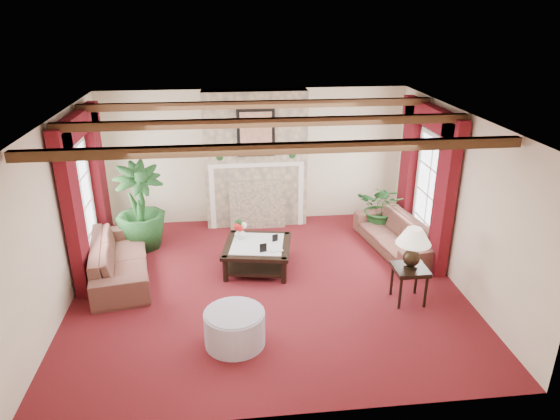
{
  "coord_description": "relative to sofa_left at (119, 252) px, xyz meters",
  "views": [
    {
      "loc": [
        -0.58,
        -6.92,
        4.14
      ],
      "look_at": [
        0.24,
        0.4,
        1.14
      ],
      "focal_mm": 32.0,
      "sensor_mm": 36.0,
      "label": 1
    }
  ],
  "objects": [
    {
      "name": "flower_vase",
      "position": [
        1.99,
        0.27,
        0.11
      ],
      "size": [
        0.28,
        0.28,
        0.19
      ],
      "primitive_type": "imported",
      "rotation": [
        0.0,
        0.0,
        -0.22
      ],
      "color": "silver",
      "rests_on": "coffee_table"
    },
    {
      "name": "potted_palm",
      "position": [
        0.22,
        1.07,
        0.02
      ],
      "size": [
        2.1,
        2.27,
        0.89
      ],
      "primitive_type": "imported",
      "rotation": [
        0.0,
        0.0,
        0.43
      ],
      "color": "black",
      "rests_on": "ground"
    },
    {
      "name": "book",
      "position": [
        2.46,
        -0.22,
        0.15
      ],
      "size": [
        0.21,
        0.09,
        0.27
      ],
      "primitive_type": "imported",
      "rotation": [
        0.0,
        0.0,
        0.17
      ],
      "color": "black",
      "rests_on": "coffee_table"
    },
    {
      "name": "right_wall",
      "position": [
        5.38,
        -0.6,
        0.92
      ],
      "size": [
        0.02,
        5.5,
        2.7
      ],
      "primitive_type": "cube",
      "color": "beige",
      "rests_on": "ground"
    },
    {
      "name": "photo_frame_b",
      "position": [
        2.57,
        0.08,
        0.08
      ],
      "size": [
        0.1,
        0.06,
        0.13
      ],
      "primitive_type": null,
      "rotation": [
        0.0,
        0.0,
        0.41
      ],
      "color": "black",
      "rests_on": "coffee_table"
    },
    {
      "name": "table_lamp",
      "position": [
        4.45,
        -1.27,
        0.47
      ],
      "size": [
        0.51,
        0.51,
        0.65
      ],
      "primitive_type": null,
      "color": "black",
      "rests_on": "side_table"
    },
    {
      "name": "ceiling_beams",
      "position": [
        2.38,
        -0.6,
        2.21
      ],
      "size": [
        6.0,
        3.0,
        0.12
      ],
      "primitive_type": null,
      "color": "#3D2613",
      "rests_on": "ceiling"
    },
    {
      "name": "ceiling",
      "position": [
        2.38,
        -0.6,
        2.27
      ],
      "size": [
        6.0,
        6.0,
        0.0
      ],
      "primitive_type": "plane",
      "rotation": [
        3.14,
        0.0,
        0.0
      ],
      "color": "white",
      "rests_on": "floor"
    },
    {
      "name": "fireplace",
      "position": [
        2.38,
        1.95,
        2.27
      ],
      "size": [
        2.0,
        0.52,
        2.7
      ],
      "primitive_type": null,
      "color": "tan",
      "rests_on": "ground"
    },
    {
      "name": "side_table",
      "position": [
        4.45,
        -1.27,
        -0.14
      ],
      "size": [
        0.56,
        0.56,
        0.57
      ],
      "primitive_type": null,
      "rotation": [
        0.0,
        0.0,
        0.17
      ],
      "color": "black",
      "rests_on": "ground"
    },
    {
      "name": "small_plant",
      "position": [
        4.79,
        1.26,
        -0.04
      ],
      "size": [
        1.81,
        1.82,
        0.78
      ],
      "primitive_type": "imported",
      "rotation": [
        0.0,
        0.0,
        -0.58
      ],
      "color": "black",
      "rests_on": "ground"
    },
    {
      "name": "french_door_right",
      "position": [
        5.35,
        0.4,
        1.7
      ],
      "size": [
        0.1,
        1.1,
        2.16
      ],
      "primitive_type": null,
      "color": "white",
      "rests_on": "ground"
    },
    {
      "name": "sofa_right",
      "position": [
        4.83,
        0.45,
        -0.03
      ],
      "size": [
        2.21,
        1.25,
        0.79
      ],
      "primitive_type": "imported",
      "rotation": [
        0.0,
        0.0,
        -1.4
      ],
      "color": "#3B101D",
      "rests_on": "ground"
    },
    {
      "name": "floor",
      "position": [
        2.38,
        -0.6,
        -0.43
      ],
      "size": [
        6.0,
        6.0,
        0.0
      ],
      "primitive_type": "plane",
      "color": "#480C10",
      "rests_on": "ground"
    },
    {
      "name": "coffee_table",
      "position": [
        2.27,
        0.01,
        -0.2
      ],
      "size": [
        1.26,
        1.26,
        0.45
      ],
      "primitive_type": null,
      "rotation": [
        0.0,
        0.0,
        -0.17
      ],
      "color": "black",
      "rests_on": "ground"
    },
    {
      "name": "sofa_left",
      "position": [
        0.0,
        0.0,
        0.0
      ],
      "size": [
        2.41,
        1.39,
        0.86
      ],
      "primitive_type": "imported",
      "rotation": [
        0.0,
        0.0,
        1.74
      ],
      "color": "#3B101D",
      "rests_on": "ground"
    },
    {
      "name": "curtains_left",
      "position": [
        -0.48,
        0.4,
        2.12
      ],
      "size": [
        0.2,
        2.4,
        2.55
      ],
      "primitive_type": null,
      "color": "#510A15",
      "rests_on": "ground"
    },
    {
      "name": "french_door_left",
      "position": [
        -0.59,
        0.4,
        1.7
      ],
      "size": [
        0.1,
        1.1,
        2.16
      ],
      "primitive_type": null,
      "color": "white",
      "rests_on": "ground"
    },
    {
      "name": "ottoman",
      "position": [
        1.82,
        -2.01,
        -0.19
      ],
      "size": [
        0.8,
        0.8,
        0.47
      ],
      "primitive_type": "cylinder",
      "color": "#9A91A4",
      "rests_on": "ground"
    },
    {
      "name": "left_wall",
      "position": [
        -0.62,
        -0.6,
        0.92
      ],
      "size": [
        0.02,
        5.5,
        2.7
      ],
      "primitive_type": "cube",
      "color": "beige",
      "rests_on": "ground"
    },
    {
      "name": "back_wall",
      "position": [
        2.38,
        2.15,
        0.92
      ],
      "size": [
        6.0,
        0.02,
        2.7
      ],
      "primitive_type": "cube",
      "color": "beige",
      "rests_on": "ground"
    },
    {
      "name": "photo_frame_a",
      "position": [
        2.34,
        -0.3,
        0.1
      ],
      "size": [
        0.12,
        0.05,
        0.16
      ],
      "primitive_type": null,
      "rotation": [
        0.0,
        0.0,
        0.24
      ],
      "color": "black",
      "rests_on": "coffee_table"
    },
    {
      "name": "curtains_right",
      "position": [
        5.24,
        0.4,
        2.12
      ],
      "size": [
        0.2,
        2.4,
        2.55
      ],
      "primitive_type": null,
      "color": "#510A15",
      "rests_on": "ground"
    }
  ]
}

